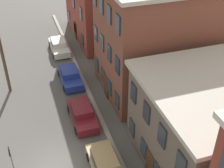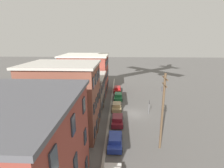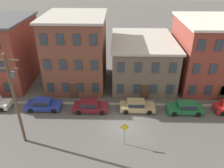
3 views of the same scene
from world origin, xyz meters
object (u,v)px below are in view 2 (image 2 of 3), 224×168
Objects in this scene: car_maroon at (117,120)px; car_tan at (117,106)px; caution_sign at (149,105)px; car_green at (118,96)px; car_red at (117,89)px; car_blue at (115,140)px; utility_pole at (163,108)px.

car_maroon is 1.00× the size of car_tan.
car_tan is 1.63× the size of caution_sign.
car_green is 9.74m from caution_sign.
car_maroon is 1.00× the size of car_red.
utility_pole is at bearing -92.07° from car_blue.
utility_pole is at bearing -163.14° from car_green.
car_red is at bearing 0.13° from car_tan.
caution_sign is at bearing -106.03° from car_tan.
car_red is at bearing 23.77° from caution_sign.
caution_sign is (10.20, -6.01, 1.04)m from car_blue.
utility_pole reaches higher than caution_sign.
utility_pole reaches higher than car_green.
car_tan is at bearing 2.11° from car_maroon.
car_blue is 11.89m from caution_sign.
utility_pole reaches higher than car_maroon.
car_maroon is at bearing -2.17° from car_blue.
car_blue is 23.88m from car_red.
car_maroon is 7.19m from caution_sign.
car_tan is (5.86, 0.22, 0.00)m from car_maroon.
car_blue is 1.63× the size of caution_sign.
caution_sign is at bearing -143.55° from car_green.
car_tan is 1.00× the size of car_red.
caution_sign is at bearing -30.51° from car_blue.
car_green is 19.60m from utility_pole.
car_red is 1.63× the size of caution_sign.
caution_sign is (-1.72, -6.00, 1.04)m from car_tan.
car_maroon is 17.82m from car_red.
car_tan is 6.33m from caution_sign.
utility_pole is at bearing -154.62° from car_tan.
car_red is at bearing 13.50° from utility_pole.
car_blue and car_maroon have the same top height.
car_maroon is 1.63× the size of caution_sign.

